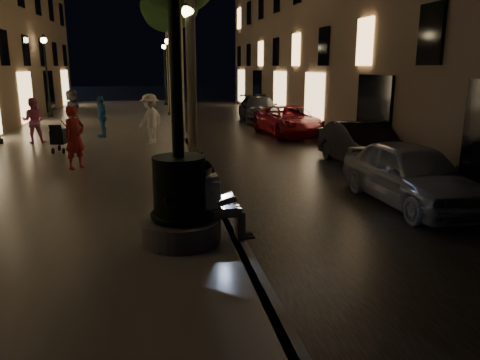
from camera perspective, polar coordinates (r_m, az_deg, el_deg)
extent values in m
plane|color=black|center=(21.05, -6.67, 4.93)|extent=(120.00, 120.00, 0.00)
cube|color=black|center=(21.46, 1.38, 5.21)|extent=(6.00, 45.00, 0.02)
cube|color=#69645D|center=(21.15, -17.58, 4.69)|extent=(8.00, 45.00, 0.20)
cube|color=#59595B|center=(21.04, -6.68, 5.19)|extent=(0.25, 45.00, 0.20)
cylinder|color=#59595B|center=(8.25, -7.22, -6.05)|extent=(1.40, 1.40, 0.40)
cylinder|color=black|center=(8.03, -7.38, -1.01)|extent=(0.90, 0.90, 1.10)
torus|color=black|center=(8.16, -7.28, -4.07)|extent=(1.04, 1.04, 0.10)
torus|color=black|center=(7.94, -7.47, 1.78)|extent=(0.89, 0.89, 0.09)
cylinder|color=black|center=(7.77, -7.88, 14.51)|extent=(0.20, 0.20, 3.20)
cube|color=tan|center=(8.20, -3.44, -3.90)|extent=(0.39, 0.26, 0.19)
cube|color=white|center=(8.09, -3.93, -1.45)|extent=(0.48, 0.28, 0.61)
sphere|color=tan|center=(7.99, -4.21, 1.30)|extent=(0.23, 0.23, 0.23)
sphere|color=black|center=(7.98, -4.29, 1.60)|extent=(0.23, 0.23, 0.23)
cube|color=tan|center=(8.15, -1.54, -4.01)|extent=(0.50, 0.14, 0.15)
cube|color=tan|center=(8.33, -1.75, -3.61)|extent=(0.50, 0.14, 0.15)
cube|color=tan|center=(8.26, 0.10, -5.56)|extent=(0.14, 0.13, 0.50)
cube|color=tan|center=(8.44, -0.15, -5.13)|extent=(0.14, 0.13, 0.50)
cube|color=black|center=(8.36, 0.83, -7.02)|extent=(0.28, 0.11, 0.03)
cube|color=black|center=(8.54, 0.57, -6.56)|extent=(0.28, 0.11, 0.03)
cube|color=black|center=(8.21, -1.50, -3.22)|extent=(0.26, 0.36, 0.02)
cube|color=black|center=(8.16, -2.71, -2.49)|extent=(0.09, 0.36, 0.23)
cube|color=#B2D2FF|center=(8.16, -2.59, -2.48)|extent=(0.07, 0.32, 0.20)
cylinder|color=#6B604C|center=(13.82, -5.92, 11.66)|extent=(0.28, 0.28, 5.00)
cylinder|color=#6B604C|center=(19.80, -7.27, 12.36)|extent=(0.28, 0.28, 5.10)
cylinder|color=#6B604C|center=(25.79, -8.33, 12.38)|extent=(0.28, 0.28, 4.90)
ellipsoid|color=black|center=(25.96, -8.61, 20.24)|extent=(3.00, 3.00, 2.40)
cylinder|color=#6B604C|center=(31.79, -8.67, 12.86)|extent=(0.28, 0.28, 5.20)
ellipsoid|color=black|center=(31.96, -8.92, 19.51)|extent=(3.00, 3.00, 2.40)
cylinder|color=black|center=(14.10, -5.89, 1.86)|extent=(0.28, 0.28, 0.20)
cylinder|color=black|center=(13.83, -6.10, 10.41)|extent=(0.12, 0.12, 4.40)
sphere|color=#FFD88C|center=(13.89, -6.35, 19.72)|extent=(0.36, 0.36, 0.36)
cone|color=black|center=(13.91, -6.38, 20.74)|extent=(0.30, 0.30, 0.22)
cylinder|color=black|center=(21.98, -7.66, 6.05)|extent=(0.28, 0.28, 0.20)
cylinder|color=black|center=(21.80, -7.84, 11.53)|extent=(0.12, 0.12, 4.40)
sphere|color=#FFD88C|center=(21.84, -8.04, 17.44)|extent=(0.36, 0.36, 0.36)
cone|color=black|center=(21.86, -8.06, 18.09)|extent=(0.30, 0.30, 0.22)
cylinder|color=black|center=(29.92, -8.51, 8.03)|extent=(0.28, 0.28, 0.20)
cylinder|color=black|center=(29.79, -8.65, 12.05)|extent=(0.12, 0.12, 4.40)
sphere|color=#FFD88C|center=(29.82, -8.81, 16.37)|extent=(0.36, 0.36, 0.36)
cone|color=black|center=(29.83, -8.83, 16.85)|extent=(0.30, 0.30, 0.22)
cylinder|color=black|center=(37.89, -9.00, 9.17)|extent=(0.28, 0.28, 0.20)
cylinder|color=black|center=(37.79, -9.12, 12.35)|extent=(0.12, 0.12, 4.40)
sphere|color=#FFD88C|center=(37.81, -9.26, 15.75)|extent=(0.36, 0.36, 0.36)
cone|color=black|center=(37.82, -9.27, 16.13)|extent=(0.30, 0.30, 0.22)
cylinder|color=black|center=(30.50, -22.06, 7.29)|extent=(0.28, 0.28, 0.20)
cylinder|color=black|center=(30.37, -22.42, 11.22)|extent=(0.12, 0.12, 4.40)
sphere|color=#FFD88C|center=(30.40, -22.82, 15.45)|extent=(0.36, 0.36, 0.36)
cone|color=black|center=(30.41, -22.86, 15.92)|extent=(0.30, 0.30, 0.22)
cube|color=black|center=(17.72, -21.06, 4.98)|extent=(0.59, 0.84, 0.47)
cube|color=black|center=(17.35, -21.55, 5.80)|extent=(0.44, 0.25, 0.30)
cylinder|color=black|center=(17.57, -21.84, 3.30)|extent=(0.08, 0.21, 0.21)
cylinder|color=black|center=(17.44, -20.70, 3.33)|extent=(0.08, 0.21, 0.21)
cylinder|color=black|center=(18.14, -21.15, 3.66)|extent=(0.08, 0.21, 0.21)
cylinder|color=black|center=(18.02, -20.04, 3.69)|extent=(0.08, 0.21, 0.21)
cylinder|color=black|center=(18.06, -20.72, 6.48)|extent=(0.11, 0.46, 0.29)
imported|color=#9D9FA5|center=(11.59, 20.09, 0.71)|extent=(1.90, 4.39, 1.48)
imported|color=black|center=(15.54, 14.74, 4.13)|extent=(1.53, 4.33, 1.42)
imported|color=maroon|center=(22.23, 6.10, 7.19)|extent=(2.72, 5.12, 1.37)
imported|color=#2F2E33|center=(28.10, 2.29, 8.70)|extent=(2.43, 5.21, 1.47)
imported|color=#B32723|center=(14.65, -19.49, 4.92)|extent=(0.80, 0.80, 1.87)
imported|color=#D06E99|center=(20.28, -23.86, 6.65)|extent=(0.87, 0.68, 1.79)
imported|color=white|center=(18.60, -10.89, 7.29)|extent=(1.37, 1.43, 1.95)
imported|color=#25568A|center=(20.98, -16.52, 7.41)|extent=(0.77, 1.12, 1.76)
imported|color=#2D2D31|center=(23.11, -19.71, 7.93)|extent=(0.90, 1.10, 1.94)
imported|color=black|center=(12.16, -6.83, 1.49)|extent=(1.69, 0.82, 0.85)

